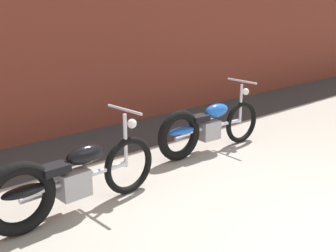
{
  "coord_description": "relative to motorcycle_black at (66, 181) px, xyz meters",
  "views": [
    {
      "loc": [
        -3.21,
        -1.07,
        2.04
      ],
      "look_at": [
        -0.22,
        2.28,
        0.75
      ],
      "focal_mm": 42.42,
      "sensor_mm": 36.0,
      "label": 1
    }
  ],
  "objects": [
    {
      "name": "sidewalk_slab",
      "position": [
        1.51,
        -0.64,
        -0.4
      ],
      "size": [
        36.0,
        3.5,
        0.01
      ],
      "primitive_type": "cube",
      "color": "#9E998E",
      "rests_on": "ground"
    },
    {
      "name": "motorcycle_blue",
      "position": [
        2.47,
        0.4,
        0.0
      ],
      "size": [
        2.01,
        0.58,
        1.03
      ],
      "rotation": [
        0.0,
        0.0,
        -0.06
      ],
      "color": "black",
      "rests_on": "ground"
    },
    {
      "name": "motorcycle_black",
      "position": [
        0.0,
        0.0,
        0.0
      ],
      "size": [
        2.01,
        0.58,
        1.03
      ],
      "rotation": [
        0.0,
        0.0,
        0.04
      ],
      "color": "black",
      "rests_on": "ground"
    }
  ]
}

